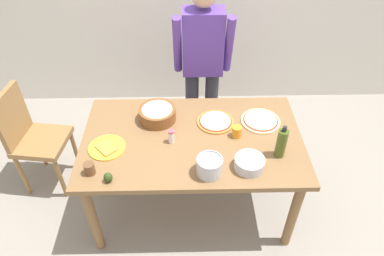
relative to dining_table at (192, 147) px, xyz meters
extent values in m
plane|color=gray|center=(0.00, 0.00, -0.67)|extent=(8.00, 8.00, 0.00)
cube|color=brown|center=(0.00, 0.00, 0.07)|extent=(1.60, 0.96, 0.04)
cylinder|color=brown|center=(-0.72, -0.40, -0.31)|extent=(0.07, 0.07, 0.72)
cylinder|color=brown|center=(0.72, -0.40, -0.31)|extent=(0.07, 0.07, 0.72)
cylinder|color=brown|center=(-0.72, 0.40, -0.31)|extent=(0.07, 0.07, 0.72)
cylinder|color=brown|center=(0.72, 0.40, -0.31)|extent=(0.07, 0.07, 0.72)
cylinder|color=#2D2D38|center=(0.02, 0.76, -0.24)|extent=(0.12, 0.12, 0.85)
cylinder|color=#2D2D38|center=(0.20, 0.76, -0.24)|extent=(0.12, 0.12, 0.85)
cube|color=#56389E|center=(0.11, 0.76, 0.46)|extent=(0.34, 0.20, 0.55)
cylinder|color=#56389E|center=(-0.10, 0.71, 0.46)|extent=(0.07, 0.21, 0.55)
cylinder|color=#56389E|center=(0.32, 0.71, 0.46)|extent=(0.07, 0.21, 0.55)
cube|color=olive|center=(-1.25, 0.29, -0.19)|extent=(0.45, 0.45, 0.05)
cube|color=olive|center=(-1.43, 0.31, 0.06)|extent=(0.09, 0.38, 0.45)
cylinder|color=olive|center=(-1.10, 0.10, -0.44)|extent=(0.04, 0.04, 0.45)
cylinder|color=olive|center=(-1.06, 0.43, -0.44)|extent=(0.04, 0.04, 0.45)
cylinder|color=olive|center=(-1.44, 0.14, -0.44)|extent=(0.04, 0.04, 0.45)
cylinder|color=olive|center=(-1.40, 0.48, -0.44)|extent=(0.04, 0.04, 0.45)
cylinder|color=beige|center=(0.53, 0.17, 0.10)|extent=(0.30, 0.30, 0.01)
cylinder|color=#B22D1E|center=(0.53, 0.17, 0.10)|extent=(0.26, 0.26, 0.00)
cylinder|color=beige|center=(0.53, 0.17, 0.11)|extent=(0.25, 0.25, 0.00)
cylinder|color=#C67A33|center=(0.18, 0.17, 0.10)|extent=(0.28, 0.28, 0.01)
cylinder|color=#B22D1E|center=(0.18, 0.17, 0.10)|extent=(0.25, 0.25, 0.00)
cylinder|color=beige|center=(0.18, 0.17, 0.11)|extent=(0.23, 0.23, 0.00)
cylinder|color=gold|center=(-0.60, -0.10, 0.10)|extent=(0.26, 0.26, 0.01)
cube|color=#CC8438|center=(-0.60, -0.12, 0.11)|extent=(0.17, 0.17, 0.01)
cylinder|color=brown|center=(-0.26, 0.22, 0.14)|extent=(0.28, 0.28, 0.10)
ellipsoid|color=beige|center=(-0.26, 0.22, 0.18)|extent=(0.25, 0.25, 0.05)
cylinder|color=#B7B7BC|center=(0.37, -0.30, 0.13)|extent=(0.20, 0.20, 0.08)
cylinder|color=#47561E|center=(0.59, -0.19, 0.20)|extent=(0.07, 0.07, 0.22)
cylinder|color=black|center=(0.59, -0.19, 0.33)|extent=(0.03, 0.03, 0.04)
cylinder|color=#B7B7BC|center=(0.10, -0.34, 0.15)|extent=(0.17, 0.17, 0.12)
torus|color=#A5A5AD|center=(0.10, -0.34, 0.21)|extent=(0.17, 0.17, 0.01)
cylinder|color=orange|center=(0.32, 0.01, 0.13)|extent=(0.07, 0.07, 0.08)
cylinder|color=brown|center=(-0.67, -0.33, 0.13)|extent=(0.07, 0.07, 0.08)
cylinder|color=white|center=(-0.15, -0.04, 0.14)|extent=(0.04, 0.04, 0.09)
cylinder|color=#D84C66|center=(-0.15, -0.04, 0.19)|extent=(0.04, 0.04, 0.02)
ellipsoid|color=#2D4219|center=(-0.54, -0.40, 0.13)|extent=(0.06, 0.06, 0.07)
camera|label=1|loc=(-0.04, -1.89, 1.84)|focal=33.15mm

